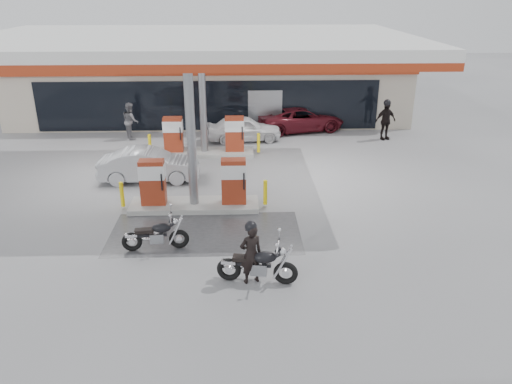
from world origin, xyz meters
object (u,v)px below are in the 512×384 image
Objects in this scene: pump_island_near at (194,189)px; parked_motorcycle at (156,236)px; biker_main at (251,254)px; hatchback_silver at (149,165)px; attendant at (131,121)px; parked_car_right at (301,119)px; sedan_white at (244,128)px; parked_car_left at (85,113)px; biker_walking at (385,121)px; pump_island_far at (204,140)px; main_motorcycle at (259,266)px.

pump_island_near is 2.60× the size of parked_motorcycle.
biker_main is 8.50m from hatchback_silver.
attendant is 8.92m from parked_car_right.
parked_car_left is at bearing 60.90° from sedan_white.
parked_car_left is 16.55m from biker_walking.
pump_island_far is 9.27m from biker_walking.
pump_island_far is 1.28× the size of parked_car_left.
parked_car_right reaches higher than main_motorcycle.
biker_main reaches higher than parked_motorcycle.
attendant reaches higher than pump_island_far.
biker_walking is (16.11, -3.80, 0.38)m from parked_car_left.
main_motorcycle is 1.12× the size of biker_walking.
biker_main is 0.36× the size of parked_car_right.
parked_car_right is (8.84, 1.20, -0.28)m from attendant.
hatchback_silver is 10.60m from parked_car_left.
pump_island_far is 2.78× the size of attendant.
biker_main is (1.87, -4.85, 0.13)m from pump_island_near.
pump_island_near reaches higher than parked_car_right.
parked_motorcycle is (-0.87, -2.99, -0.26)m from pump_island_near.
parked_car_left is (-7.11, 12.00, -0.13)m from pump_island_near.
attendant is (-5.77, 13.65, 0.09)m from biker_main.
attendant is at bearing 77.94° from sedan_white.
pump_island_far reaches higher than parked_car_right.
pump_island_near is at bearing -89.20° from biker_main.
biker_walking reaches higher than parked_car_left.
hatchback_silver is 12.28m from biker_walking.
parked_car_right is (12.05, -2.00, 0.06)m from parked_car_left.
pump_island_far is 6.36m from parked_car_right.
main_motorcycle is 0.54× the size of hatchback_silver.
biker_walking is at bearing 42.34° from pump_island_near.
attendant is at bearing 113.86° from pump_island_near.
pump_island_far reaches higher than sedan_white.
sedan_white is 0.80× the size of parked_car_right.
parked_car_left is (-6.24, 14.99, 0.13)m from parked_motorcycle.
pump_island_near is 13.95m from parked_car_left.
pump_island_far is 11.07m from main_motorcycle.
biker_main is 0.85× the size of parked_motorcycle.
parked_motorcycle is 0.49× the size of parked_car_left.
sedan_white is (1.84, 2.20, -0.07)m from pump_island_far.
parked_car_left is at bearing 149.66° from biker_walking.
pump_island_far reaches higher than biker_main.
biker_main is 19.10m from parked_car_left.
sedan_white is at bearing -110.18° from biker_main.
attendant reaches higher than parked_motorcycle.
parked_car_right is at bearing -94.13° from parked_car_left.
parked_car_left is at bearing 66.29° from parked_car_right.
parked_motorcycle is 14.23m from parked_car_right.
hatchback_silver is at bearing 127.15° from main_motorcycle.
pump_island_near is at bearing 161.24° from sedan_white.
main_motorcycle is at bearing -79.23° from pump_island_far.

